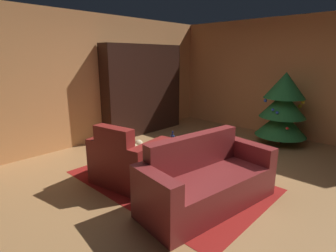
{
  "coord_description": "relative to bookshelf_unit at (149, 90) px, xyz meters",
  "views": [
    {
      "loc": [
        2.3,
        -3.01,
        1.79
      ],
      "look_at": [
        -0.49,
        -0.05,
        0.73
      ],
      "focal_mm": 28.71,
      "sensor_mm": 36.0,
      "label": 1
    }
  ],
  "objects": [
    {
      "name": "bookshelf_unit",
      "position": [
        0.0,
        0.0,
        0.0
      ],
      "size": [
        0.36,
        2.14,
        2.05
      ],
      "color": "black",
      "rests_on": "ground"
    },
    {
      "name": "wall_left",
      "position": [
        -0.25,
        -1.33,
        0.3
      ],
      "size": [
        0.06,
        6.44,
        2.62
      ],
      "primitive_type": "cube",
      "color": "#D58B4F",
      "rests_on": "ground"
    },
    {
      "name": "couch_red",
      "position": [
        3.0,
        -1.82,
        -0.72
      ],
      "size": [
        0.98,
        1.86,
        0.84
      ],
      "color": "maroon",
      "rests_on": "ground"
    },
    {
      "name": "wall_back",
      "position": [
        2.43,
        1.86,
        0.3
      ],
      "size": [
        5.41,
        0.06,
        2.62
      ],
      "primitive_type": "cube",
      "color": "#D58B4F",
      "rests_on": "ground"
    },
    {
      "name": "coffee_table",
      "position": [
        2.13,
        -1.69,
        -0.6
      ],
      "size": [
        0.62,
        0.62,
        0.47
      ],
      "color": "black",
      "rests_on": "ground"
    },
    {
      "name": "decorated_tree",
      "position": [
        2.73,
        1.22,
        -0.24
      ],
      "size": [
        1.03,
        1.03,
        1.48
      ],
      "color": "brown",
      "rests_on": "ground"
    },
    {
      "name": "ground_plane",
      "position": [
        2.43,
        -1.33,
        -1.01
      ],
      "size": [
        7.58,
        7.58,
        0.0
      ],
      "primitive_type": "plane",
      "color": "#AB7A4A"
    },
    {
      "name": "area_rug",
      "position": [
        2.23,
        -1.67,
        -1.01
      ],
      "size": [
        2.79,
        1.82,
        0.01
      ],
      "primitive_type": "cube",
      "color": "maroon",
      "rests_on": "ground"
    },
    {
      "name": "armchair_red",
      "position": [
        1.84,
        -2.11,
        -0.69
      ],
      "size": [
        1.07,
        0.9,
        0.89
      ],
      "color": "maroon",
      "rests_on": "ground"
    },
    {
      "name": "book_stack_on_table",
      "position": [
        2.1,
        -1.68,
        -0.48
      ],
      "size": [
        0.23,
        0.19,
        0.12
      ],
      "color": "gray",
      "rests_on": "coffee_table"
    },
    {
      "name": "bottle_on_table",
      "position": [
        2.17,
        -1.52,
        -0.44
      ],
      "size": [
        0.06,
        0.06,
        0.25
      ],
      "color": "navy",
      "rests_on": "coffee_table"
    }
  ]
}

